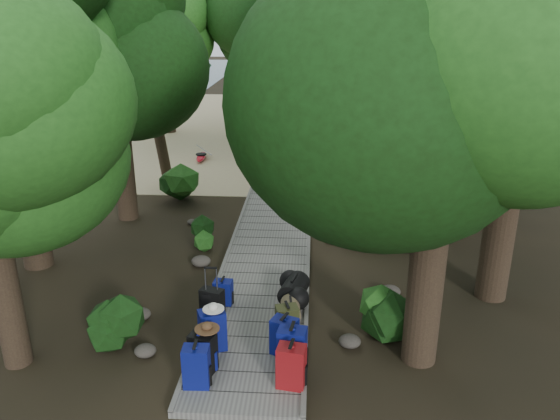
# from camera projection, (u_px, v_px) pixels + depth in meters

# --- Properties ---
(ground) EXTENTS (120.00, 120.00, 0.00)m
(ground) POSITION_uv_depth(u_px,v_px,m) (266.00, 268.00, 12.55)
(ground) COLOR black
(ground) RESTS_ON ground
(sand_beach) EXTENTS (40.00, 22.00, 0.02)m
(sand_beach) POSITION_uv_depth(u_px,v_px,m) (293.00, 127.00, 27.54)
(sand_beach) COLOR tan
(sand_beach) RESTS_ON ground
(boardwalk) EXTENTS (2.00, 12.00, 0.12)m
(boardwalk) POSITION_uv_depth(u_px,v_px,m) (270.00, 248.00, 13.47)
(boardwalk) COLOR gray
(boardwalk) RESTS_ON ground
(backpack_left_a) EXTENTS (0.41, 0.29, 0.75)m
(backpack_left_a) POSITION_uv_depth(u_px,v_px,m) (196.00, 365.00, 8.32)
(backpack_left_a) COLOR #090677
(backpack_left_a) RESTS_ON boardwalk
(backpack_left_b) EXTENTS (0.47, 0.39, 0.74)m
(backpack_left_b) POSITION_uv_depth(u_px,v_px,m) (203.00, 350.00, 8.68)
(backpack_left_b) COLOR black
(backpack_left_b) RESTS_ON boardwalk
(backpack_left_c) EXTENTS (0.52, 0.46, 0.81)m
(backpack_left_c) POSITION_uv_depth(u_px,v_px,m) (212.00, 328.00, 9.23)
(backpack_left_c) COLOR #090677
(backpack_left_c) RESTS_ON boardwalk
(backpack_left_d) EXTENTS (0.38, 0.29, 0.55)m
(backpack_left_d) POSITION_uv_depth(u_px,v_px,m) (223.00, 291.00, 10.72)
(backpack_left_d) COLOR #090677
(backpack_left_d) RESTS_ON boardwalk
(backpack_right_a) EXTENTS (0.47, 0.37, 0.77)m
(backpack_right_a) POSITION_uv_depth(u_px,v_px,m) (291.00, 364.00, 8.32)
(backpack_right_a) COLOR maroon
(backpack_right_a) RESTS_ON boardwalk
(backpack_right_b) EXTENTS (0.49, 0.38, 0.81)m
(backpack_right_b) POSITION_uv_depth(u_px,v_px,m) (292.00, 347.00, 8.71)
(backpack_right_b) COLOR #090677
(backpack_right_b) RESTS_ON boardwalk
(backpack_right_c) EXTENTS (0.50, 0.44, 0.72)m
(backpack_right_c) POSITION_uv_depth(u_px,v_px,m) (284.00, 334.00, 9.13)
(backpack_right_c) COLOR #090677
(backpack_right_c) RESTS_ON boardwalk
(backpack_right_d) EXTENTS (0.45, 0.38, 0.60)m
(backpack_right_d) POSITION_uv_depth(u_px,v_px,m) (287.00, 319.00, 9.71)
(backpack_right_d) COLOR #373617
(backpack_right_d) RESTS_ON boardwalk
(duffel_right_khaki) EXTENTS (0.41, 0.57, 0.36)m
(duffel_right_khaki) POSITION_uv_depth(u_px,v_px,m) (291.00, 309.00, 10.26)
(duffel_right_khaki) COLOR brown
(duffel_right_khaki) RESTS_ON boardwalk
(duffel_right_black) EXTENTS (0.64, 0.84, 0.47)m
(duffel_right_black) POSITION_uv_depth(u_px,v_px,m) (294.00, 289.00, 10.87)
(duffel_right_black) COLOR black
(duffel_right_black) RESTS_ON boardwalk
(suitcase_on_boardwalk) EXTENTS (0.48, 0.36, 0.66)m
(suitcase_on_boardwalk) POSITION_uv_depth(u_px,v_px,m) (212.00, 305.00, 10.09)
(suitcase_on_boardwalk) COLOR black
(suitcase_on_boardwalk) RESTS_ON boardwalk
(lone_suitcase_on_sand) EXTENTS (0.50, 0.36, 0.72)m
(lone_suitcase_on_sand) POSITION_uv_depth(u_px,v_px,m) (297.00, 160.00, 20.14)
(lone_suitcase_on_sand) COLOR black
(lone_suitcase_on_sand) RESTS_ON sand_beach
(hat_brown) EXTENTS (0.40, 0.40, 0.12)m
(hat_brown) POSITION_uv_depth(u_px,v_px,m) (207.00, 326.00, 8.57)
(hat_brown) COLOR #51351E
(hat_brown) RESTS_ON backpack_left_b
(hat_white) EXTENTS (0.36, 0.36, 0.12)m
(hat_white) POSITION_uv_depth(u_px,v_px,m) (213.00, 306.00, 9.01)
(hat_white) COLOR silver
(hat_white) RESTS_ON backpack_left_c
(kayak) EXTENTS (0.92, 3.11, 0.31)m
(kayak) POSITION_uv_depth(u_px,v_px,m) (201.00, 156.00, 21.54)
(kayak) COLOR #B40F1C
(kayak) RESTS_ON sand_beach
(sun_lounger) EXTENTS (0.67, 1.87, 0.60)m
(sun_lounger) POSITION_uv_depth(u_px,v_px,m) (367.00, 151.00, 21.72)
(sun_lounger) COLOR silver
(sun_lounger) RESTS_ON sand_beach
(tree_right_a) EXTENTS (4.95, 4.95, 8.24)m
(tree_right_a) POSITION_uv_depth(u_px,v_px,m) (443.00, 118.00, 7.87)
(tree_right_a) COLOR black
(tree_right_a) RESTS_ON ground
(tree_right_b) EXTENTS (4.96, 4.96, 8.86)m
(tree_right_b) POSITION_uv_depth(u_px,v_px,m) (522.00, 78.00, 9.81)
(tree_right_b) COLOR black
(tree_right_b) RESTS_ON ground
(tree_right_c) EXTENTS (4.64, 4.64, 8.03)m
(tree_right_c) POSITION_uv_depth(u_px,v_px,m) (444.00, 80.00, 12.96)
(tree_right_c) COLOR black
(tree_right_c) RESTS_ON ground
(tree_right_e) EXTENTS (5.04, 5.04, 9.06)m
(tree_right_e) POSITION_uv_depth(u_px,v_px,m) (405.00, 44.00, 17.97)
(tree_right_e) COLOR black
(tree_right_e) RESTS_ON ground
(tree_right_f) EXTENTS (5.45, 5.45, 9.73)m
(tree_right_f) POSITION_uv_depth(u_px,v_px,m) (464.00, 31.00, 19.73)
(tree_right_f) COLOR black
(tree_right_f) RESTS_ON ground
(tree_left_b) EXTENTS (5.19, 5.19, 9.34)m
(tree_left_b) POSITION_uv_depth(u_px,v_px,m) (5.00, 58.00, 11.10)
(tree_left_b) COLOR black
(tree_left_b) RESTS_ON ground
(tree_left_c) EXTENTS (4.62, 4.62, 8.04)m
(tree_left_c) POSITION_uv_depth(u_px,v_px,m) (114.00, 74.00, 14.21)
(tree_left_c) COLOR black
(tree_left_c) RESTS_ON ground
(tree_back_a) EXTENTS (5.19, 5.19, 8.98)m
(tree_back_a) POSITION_uv_depth(u_px,v_px,m) (271.00, 35.00, 24.90)
(tree_back_a) COLOR black
(tree_back_a) RESTS_ON ground
(tree_back_b) EXTENTS (6.20, 6.20, 11.07)m
(tree_back_b) POSITION_uv_depth(u_px,v_px,m) (331.00, 11.00, 25.43)
(tree_back_b) COLOR black
(tree_back_b) RESTS_ON ground
(tree_back_c) EXTENTS (5.47, 5.47, 9.85)m
(tree_back_c) POSITION_uv_depth(u_px,v_px,m) (410.00, 25.00, 25.30)
(tree_back_c) COLOR black
(tree_back_c) RESTS_ON ground
(tree_back_d) EXTENTS (4.82, 4.82, 8.03)m
(tree_back_d) POSITION_uv_depth(u_px,v_px,m) (164.00, 46.00, 25.07)
(tree_back_d) COLOR black
(tree_back_d) RESTS_ON ground
(palm_right_a) EXTENTS (4.28, 4.28, 7.30)m
(palm_right_a) POSITION_uv_depth(u_px,v_px,m) (388.00, 76.00, 17.02)
(palm_right_a) COLOR #133C10
(palm_right_a) RESTS_ON ground
(palm_right_b) EXTENTS (3.90, 3.90, 7.54)m
(palm_right_b) POSITION_uv_depth(u_px,v_px,m) (415.00, 58.00, 21.71)
(palm_right_b) COLOR #133C10
(palm_right_b) RESTS_ON ground
(palm_right_c) EXTENTS (4.37, 4.37, 6.95)m
(palm_right_c) POSITION_uv_depth(u_px,v_px,m) (356.00, 62.00, 23.29)
(palm_right_c) COLOR #133C10
(palm_right_c) RESTS_ON ground
(palm_left_a) EXTENTS (4.90, 4.90, 7.80)m
(palm_left_a) POSITION_uv_depth(u_px,v_px,m) (151.00, 67.00, 17.20)
(palm_left_a) COLOR #133C10
(palm_left_a) RESTS_ON ground
(rock_left_a) EXTENTS (0.38, 0.34, 0.21)m
(rock_left_a) POSITION_uv_depth(u_px,v_px,m) (145.00, 351.00, 9.33)
(rock_left_a) COLOR #4C473F
(rock_left_a) RESTS_ON ground
(rock_left_b) EXTENTS (0.40, 0.36, 0.22)m
(rock_left_b) POSITION_uv_depth(u_px,v_px,m) (140.00, 314.00, 10.44)
(rock_left_b) COLOR #4C473F
(rock_left_b) RESTS_ON ground
(rock_left_c) EXTENTS (0.45, 0.40, 0.25)m
(rock_left_c) POSITION_uv_depth(u_px,v_px,m) (201.00, 261.00, 12.61)
(rock_left_c) COLOR #4C473F
(rock_left_c) RESTS_ON ground
(rock_left_d) EXTENTS (0.27, 0.24, 0.15)m
(rock_left_d) POSITION_uv_depth(u_px,v_px,m) (192.00, 222.00, 15.08)
(rock_left_d) COLOR #4C473F
(rock_left_d) RESTS_ON ground
(rock_right_a) EXTENTS (0.39, 0.35, 0.22)m
(rock_right_a) POSITION_uv_depth(u_px,v_px,m) (350.00, 341.00, 9.59)
(rock_right_a) COLOR #4C473F
(rock_right_a) RESTS_ON ground
(rock_right_b) EXTENTS (0.43, 0.38, 0.23)m
(rock_right_b) POSITION_uv_depth(u_px,v_px,m) (390.00, 291.00, 11.28)
(rock_right_b) COLOR #4C473F
(rock_right_b) RESTS_ON ground
(rock_right_c) EXTENTS (0.29, 0.26, 0.16)m
(rock_right_c) POSITION_uv_depth(u_px,v_px,m) (330.00, 240.00, 13.87)
(rock_right_c) COLOR #4C473F
(rock_right_c) RESTS_ON ground
(rock_right_d) EXTENTS (0.57, 0.51, 0.31)m
(rock_right_d) POSITION_uv_depth(u_px,v_px,m) (362.00, 204.00, 16.26)
(rock_right_d) COLOR #4C473F
(rock_right_d) RESTS_ON ground
(shrub_left_a) EXTENTS (0.98, 0.98, 0.88)m
(shrub_left_a) POSITION_uv_depth(u_px,v_px,m) (112.00, 327.00, 9.42)
(shrub_left_a) COLOR #205218
(shrub_left_a) RESTS_ON ground
(shrub_left_b) EXTENTS (0.79, 0.79, 0.71)m
(shrub_left_b) POSITION_uv_depth(u_px,v_px,m) (205.00, 235.00, 13.47)
(shrub_left_b) COLOR #205218
(shrub_left_b) RESTS_ON ground
(shrub_left_c) EXTENTS (1.36, 1.36, 1.23)m
(shrub_left_c) POSITION_uv_depth(u_px,v_px,m) (180.00, 182.00, 16.74)
(shrub_left_c) COLOR #205218
(shrub_left_c) RESTS_ON ground
(shrub_right_a) EXTENTS (1.14, 1.14, 1.02)m
(shrub_right_a) POSITION_uv_depth(u_px,v_px,m) (388.00, 312.00, 9.74)
(shrub_right_a) COLOR #205218
(shrub_right_a) RESTS_ON ground
(shrub_right_b) EXTENTS (1.42, 1.42, 1.28)m
(shrub_right_b) POSITION_uv_depth(u_px,v_px,m) (370.00, 219.00, 13.75)
(shrub_right_b) COLOR #205218
(shrub_right_b) RESTS_ON ground
(shrub_right_c) EXTENTS (0.91, 0.91, 0.82)m
(shrub_right_c) POSITION_uv_depth(u_px,v_px,m) (350.00, 183.00, 17.32)
(shrub_right_c) COLOR #205218
(shrub_right_c) RESTS_ON ground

